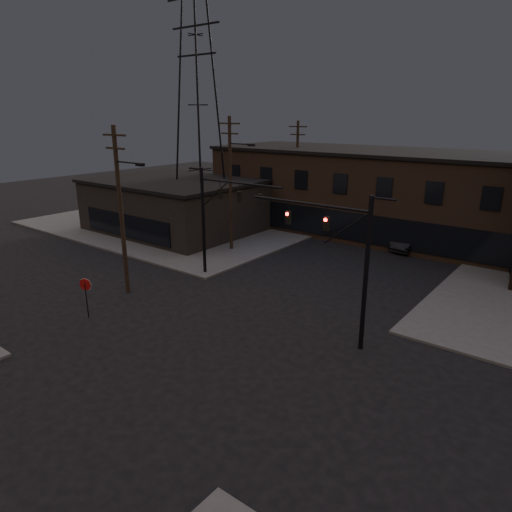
{
  "coord_description": "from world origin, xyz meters",
  "views": [
    {
      "loc": [
        15.18,
        -15.57,
        11.62
      ],
      "look_at": [
        -0.79,
        5.04,
        3.5
      ],
      "focal_mm": 32.0,
      "sensor_mm": 36.0,
      "label": 1
    }
  ],
  "objects_px": {
    "car_crossing": "(411,240)",
    "traffic_signal_near": "(346,254)",
    "stop_sign": "(86,289)",
    "traffic_signal_far": "(216,211)"
  },
  "relations": [
    {
      "from": "car_crossing",
      "to": "traffic_signal_near",
      "type": "bearing_deg",
      "value": -74.49
    },
    {
      "from": "traffic_signal_near",
      "to": "stop_sign",
      "type": "relative_size",
      "value": 3.23
    },
    {
      "from": "stop_sign",
      "to": "car_crossing",
      "type": "distance_m",
      "value": 27.88
    },
    {
      "from": "stop_sign",
      "to": "traffic_signal_near",
      "type": "bearing_deg",
      "value": 25.9
    },
    {
      "from": "car_crossing",
      "to": "traffic_signal_far",
      "type": "bearing_deg",
      "value": -112.87
    },
    {
      "from": "traffic_signal_near",
      "to": "car_crossing",
      "type": "distance_m",
      "value": 20.16
    },
    {
      "from": "traffic_signal_near",
      "to": "stop_sign",
      "type": "height_order",
      "value": "traffic_signal_near"
    },
    {
      "from": "traffic_signal_near",
      "to": "traffic_signal_far",
      "type": "height_order",
      "value": "same"
    },
    {
      "from": "traffic_signal_near",
      "to": "traffic_signal_far",
      "type": "distance_m",
      "value": 12.57
    },
    {
      "from": "traffic_signal_far",
      "to": "stop_sign",
      "type": "xyz_separation_m",
      "value": [
        -1.28,
        -9.99,
        -3.17
      ]
    }
  ]
}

